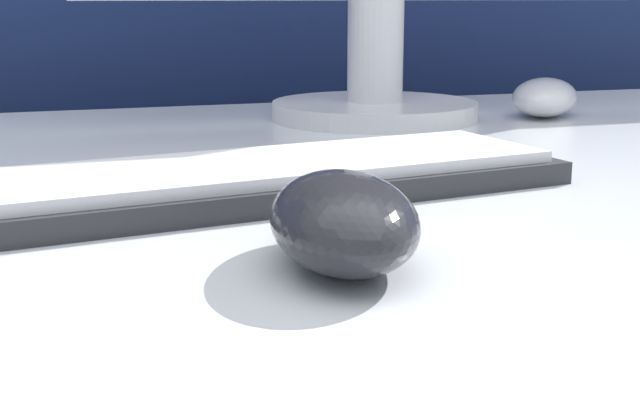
% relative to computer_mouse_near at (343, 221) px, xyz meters
% --- Properties ---
extents(partition_panel, '(5.00, 0.03, 1.44)m').
position_rel_computer_mouse_near_xyz_m(partition_panel, '(-0.07, 0.83, -0.07)').
color(partition_panel, navy).
rests_on(partition_panel, ground_plane).
extents(computer_mouse_near, '(0.09, 0.14, 0.05)m').
position_rel_computer_mouse_near_xyz_m(computer_mouse_near, '(0.00, 0.00, 0.00)').
color(computer_mouse_near, '#232328').
rests_on(computer_mouse_near, desk).
extents(keyboard, '(0.44, 0.19, 0.02)m').
position_rel_computer_mouse_near_xyz_m(keyboard, '(0.01, 0.17, -0.01)').
color(keyboard, '#28282D').
rests_on(keyboard, desk).
extents(computer_mouse_far, '(0.13, 0.14, 0.04)m').
position_rel_computer_mouse_near_xyz_m(computer_mouse_far, '(0.41, 0.47, -0.00)').
color(computer_mouse_far, silver).
rests_on(computer_mouse_far, desk).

